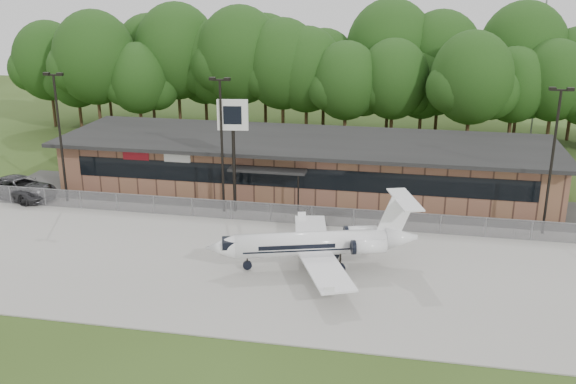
% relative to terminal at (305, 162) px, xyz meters
% --- Properties ---
extents(ground, '(160.00, 160.00, 0.00)m').
position_rel_terminal_xyz_m(ground, '(0.00, -23.94, -2.18)').
color(ground, '#324418').
rests_on(ground, ground).
extents(apron, '(64.00, 18.00, 0.08)m').
position_rel_terminal_xyz_m(apron, '(0.00, -15.94, -2.14)').
color(apron, '#9E9B93').
rests_on(apron, ground).
extents(parking_lot, '(50.00, 9.00, 0.06)m').
position_rel_terminal_xyz_m(parking_lot, '(0.00, -4.44, -2.15)').
color(parking_lot, '#383835').
rests_on(parking_lot, ground).
extents(terminal, '(41.00, 11.65, 4.30)m').
position_rel_terminal_xyz_m(terminal, '(0.00, 0.00, 0.00)').
color(terminal, brown).
rests_on(terminal, ground).
extents(fence, '(46.00, 0.04, 1.52)m').
position_rel_terminal_xyz_m(fence, '(0.00, -8.94, -1.40)').
color(fence, gray).
rests_on(fence, ground).
extents(treeline, '(72.00, 12.00, 15.00)m').
position_rel_terminal_xyz_m(treeline, '(0.00, 18.06, 5.32)').
color(treeline, '#1B3E13').
rests_on(treeline, ground).
extents(radio_mast, '(0.20, 0.20, 25.00)m').
position_rel_terminal_xyz_m(radio_mast, '(22.00, 24.06, 10.32)').
color(radio_mast, gray).
rests_on(radio_mast, ground).
extents(light_pole_left, '(1.55, 0.30, 10.23)m').
position_rel_terminal_xyz_m(light_pole_left, '(-18.00, -7.44, 3.80)').
color(light_pole_left, black).
rests_on(light_pole_left, ground).
extents(light_pole_mid, '(1.55, 0.30, 10.23)m').
position_rel_terminal_xyz_m(light_pole_mid, '(-5.00, -7.44, 3.80)').
color(light_pole_mid, black).
rests_on(light_pole_mid, ground).
extents(light_pole_right, '(1.55, 0.30, 10.23)m').
position_rel_terminal_xyz_m(light_pole_right, '(18.00, -7.44, 3.80)').
color(light_pole_right, black).
rests_on(light_pole_right, ground).
extents(business_jet, '(13.00, 11.66, 4.42)m').
position_rel_terminal_xyz_m(business_jet, '(3.52, -15.89, -0.60)').
color(business_jet, white).
rests_on(business_jet, ground).
extents(suv, '(6.98, 4.70, 1.78)m').
position_rel_terminal_xyz_m(suv, '(-22.00, -7.46, -1.29)').
color(suv, '#323235').
rests_on(suv, ground).
extents(pole_sign, '(2.27, 0.59, 8.63)m').
position_rel_terminal_xyz_m(pole_sign, '(-4.20, -7.14, 4.42)').
color(pole_sign, black).
rests_on(pole_sign, ground).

